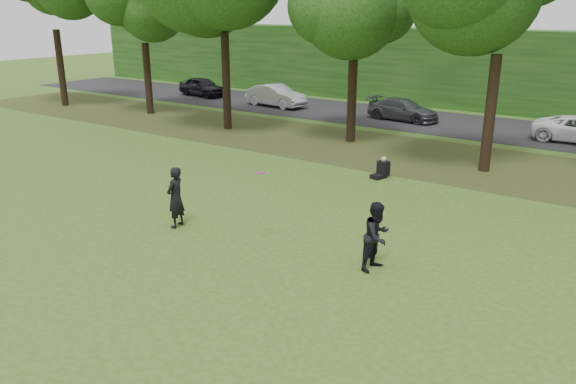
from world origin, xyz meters
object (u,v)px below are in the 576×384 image
(frisbee, at_px, (260,173))
(player_right, at_px, (377,236))
(player_left, at_px, (175,197))
(seated_person, at_px, (382,170))

(frisbee, bearing_deg, player_right, 7.88)
(player_left, bearing_deg, frisbee, 86.68)
(player_left, bearing_deg, player_right, 87.42)
(player_right, distance_m, seated_person, 8.18)
(player_right, xyz_separation_m, frisbee, (-3.30, -0.46, 1.21))
(player_right, relative_size, frisbee, 5.34)
(player_left, xyz_separation_m, player_right, (6.23, 0.79, -0.04))
(seated_person, bearing_deg, player_right, -50.52)
(frisbee, height_order, seated_person, frisbee)
(player_left, relative_size, seated_person, 2.24)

